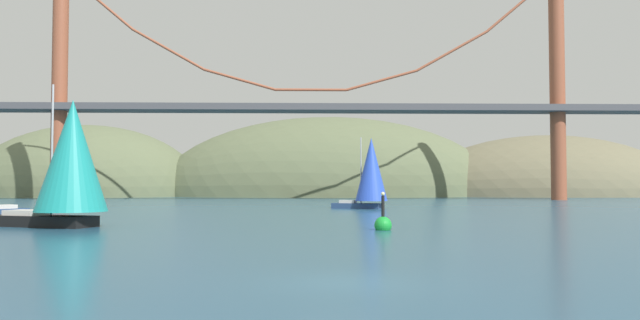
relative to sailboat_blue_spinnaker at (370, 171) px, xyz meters
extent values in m
plane|color=navy|center=(-6.64, -54.25, -4.43)|extent=(360.00, 360.00, 0.00)
ellipsoid|color=#6B664C|center=(53.36, 80.75, -4.43)|extent=(68.16, 44.00, 30.66)
ellipsoid|color=#5B6647|center=(-1.64, 80.75, -4.43)|extent=(85.94, 44.00, 39.54)
ellipsoid|color=#5B6647|center=(-61.64, 80.75, -4.43)|extent=(57.45, 44.00, 35.28)
cylinder|color=brown|center=(-52.96, 40.75, 16.97)|extent=(2.80, 2.80, 42.81)
cylinder|color=brown|center=(39.69, 40.75, 16.97)|extent=(2.80, 2.80, 42.81)
cube|color=#47474C|center=(-6.64, 40.75, 12.60)|extent=(128.65, 6.00, 1.20)
cylinder|color=brown|center=(-33.11, 40.75, 23.50)|extent=(13.48, 0.50, 7.87)
cylinder|color=brown|center=(-19.87, 40.75, 17.92)|extent=(13.37, 0.50, 4.20)
cylinder|color=brown|center=(-6.64, 40.75, 16.06)|extent=(13.24, 0.50, 0.50)
cylinder|color=brown|center=(6.60, 40.75, 17.92)|extent=(13.37, 0.50, 4.20)
cylinder|color=brown|center=(19.84, 40.75, 23.50)|extent=(13.48, 0.50, 7.87)
cylinder|color=brown|center=(33.07, 40.75, 32.80)|extent=(13.56, 0.50, 11.54)
cube|color=beige|center=(-36.12, -14.04, -3.65)|extent=(2.45, 2.61, 0.36)
cube|color=navy|center=(-1.62, 0.71, -4.11)|extent=(6.00, 3.74, 0.64)
cube|color=beige|center=(-2.59, 1.14, -3.61)|extent=(2.18, 1.80, 0.36)
cylinder|color=#B2B2B7|center=(-1.08, 0.47, 0.14)|extent=(0.14, 0.14, 7.86)
cone|color=blue|center=(0.11, -0.05, 0.24)|extent=(5.02, 5.02, 7.46)
cube|color=black|center=(-25.67, -29.95, -4.06)|extent=(8.01, 4.86, 0.75)
cube|color=beige|center=(-26.97, -29.47, -3.50)|extent=(2.92, 2.52, 0.36)
cylinder|color=#B2B2B7|center=(-24.95, -30.22, 0.78)|extent=(0.14, 0.14, 8.93)
cone|color=teal|center=(-23.37, -30.81, 0.38)|extent=(6.04, 6.04, 7.51)
sphere|color=green|center=(-2.86, -33.71, -4.13)|extent=(1.10, 1.10, 1.10)
cylinder|color=black|center=(-2.86, -33.71, -3.08)|extent=(0.20, 0.20, 1.60)
sphere|color=#F2EA99|center=(-2.86, -33.71, -2.16)|extent=(0.24, 0.24, 0.24)
camera|label=1|loc=(-7.78, -72.00, -1.59)|focal=34.26mm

